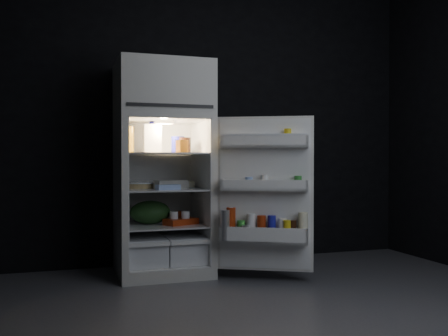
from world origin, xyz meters
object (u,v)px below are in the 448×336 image
object	(u,v)px
milk_jug	(152,139)
yogurt_tray	(181,221)
egg_carton	(171,184)
fridge_door	(265,197)
refrigerator	(162,161)

from	to	relation	value
milk_jug	yogurt_tray	distance (m)	0.74
egg_carton	yogurt_tray	distance (m)	0.32
fridge_door	milk_jug	bearing A→B (deg)	143.47
fridge_door	yogurt_tray	distance (m)	0.75
milk_jug	refrigerator	bearing A→B (deg)	-20.33
egg_carton	refrigerator	bearing A→B (deg)	100.97
fridge_door	egg_carton	distance (m)	0.80
refrigerator	milk_jug	bearing A→B (deg)	157.45
egg_carton	milk_jug	bearing A→B (deg)	117.03
fridge_door	egg_carton	world-z (taller)	fridge_door
egg_carton	yogurt_tray	xyz separation A→B (m)	(0.08, -0.02, -0.31)
milk_jug	yogurt_tray	xyz separation A→B (m)	(0.21, -0.16, -0.69)
milk_jug	egg_carton	xyz separation A→B (m)	(0.14, -0.14, -0.38)
refrigerator	milk_jug	world-z (taller)	refrigerator
milk_jug	yogurt_tray	bearing A→B (deg)	-33.97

